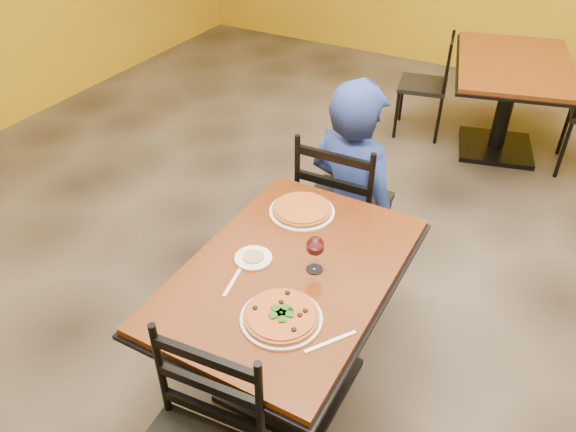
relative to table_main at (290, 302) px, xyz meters
The scene contains 15 objects.
floor 0.75m from the table_main, 90.00° to the left, with size 7.00×8.00×0.01m, color black.
table_main is the anchor object (origin of this frame).
table_second 2.89m from the table_main, 82.60° to the left, with size 1.15×1.45×0.75m.
chair_main_far 0.88m from the table_main, 98.28° to the left, with size 0.44×0.44×0.98m, color black, non-canonical shape.
chair_second_left 2.88m from the table_main, 96.03° to the left, with size 0.38×0.38×0.85m, color black, non-canonical shape.
diner 0.98m from the table_main, 97.28° to the left, with size 0.60×0.40×1.21m, color navy.
plate_main 0.35m from the table_main, 67.92° to the right, with size 0.31×0.31×0.01m, color white.
pizza_main 0.36m from the table_main, 67.92° to the right, with size 0.28×0.28×0.02m, color maroon.
plate_far 0.45m from the table_main, 110.63° to the left, with size 0.31×0.31×0.01m, color white.
pizza_far 0.46m from the table_main, 110.63° to the left, with size 0.28×0.28×0.02m, color #C28025.
side_plate 0.26m from the table_main, behind, with size 0.16×0.16×0.01m, color white.
dip 0.27m from the table_main, behind, with size 0.09×0.09×0.01m, color tan.
wine_glass 0.30m from the table_main, 25.86° to the left, with size 0.08×0.08×0.18m, color white, non-canonical shape.
fork 0.31m from the table_main, 133.24° to the right, with size 0.01×0.19×0.00m, color silver.
knife 0.46m from the table_main, 41.17° to the right, with size 0.01×0.21×0.00m, color silver.
Camera 1 is at (0.83, -2.03, 2.30)m, focal length 34.93 mm.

